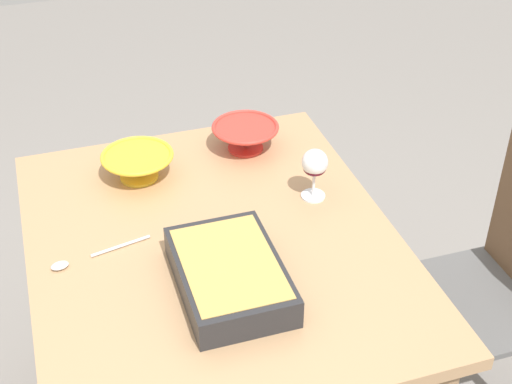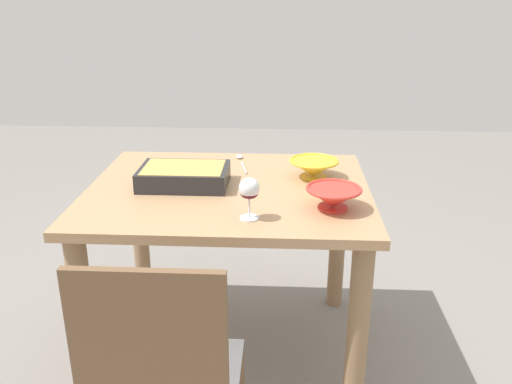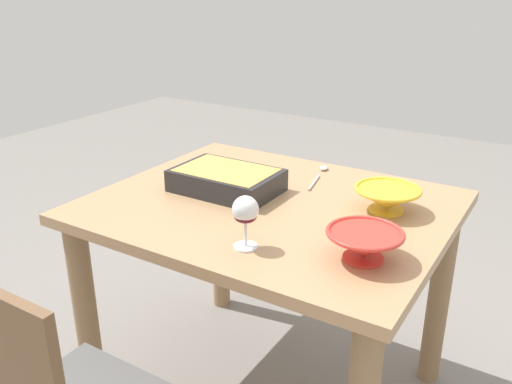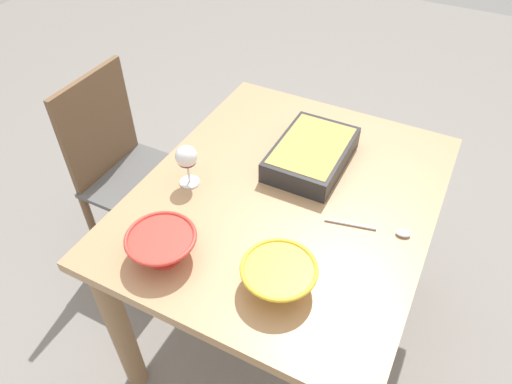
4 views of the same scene
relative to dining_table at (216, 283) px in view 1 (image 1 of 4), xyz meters
name	(u,v)px [view 1 (image 1 of 4)]	position (x,y,z in m)	size (l,w,h in m)	color
dining_table	(216,283)	(0.00, 0.00, 0.00)	(1.12, 0.93, 0.78)	tan
chair	(498,283)	(-0.11, -0.82, -0.14)	(0.42, 0.39, 0.91)	#595959
wine_glass	(315,166)	(0.10, -0.31, 0.25)	(0.07, 0.07, 0.15)	white
casserole_dish	(230,274)	(-0.18, 0.01, 0.19)	(0.35, 0.24, 0.08)	#262628
mixing_bowl	(138,164)	(0.35, 0.13, 0.19)	(0.21, 0.21, 0.08)	yellow
small_bowl	(245,136)	(0.40, -0.21, 0.19)	(0.20, 0.20, 0.08)	red
serving_spoon	(82,258)	(0.02, 0.33, 0.15)	(0.07, 0.26, 0.01)	silver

